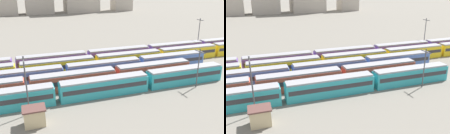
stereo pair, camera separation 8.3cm
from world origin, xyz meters
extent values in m
plane|color=slate|center=(0.00, 10.40, 0.00)|extent=(600.00, 600.00, 0.00)
cube|color=teal|center=(-2.91, 0.00, 1.70)|extent=(18.00, 3.00, 3.40)
cube|color=#2D2D33|center=(-2.91, 0.00, 2.11)|extent=(17.20, 3.06, 0.90)
cube|color=#939399|center=(-2.91, 0.00, 3.57)|extent=(17.60, 2.70, 0.35)
cube|color=teal|center=(15.99, 0.00, 1.70)|extent=(18.00, 3.00, 3.40)
cube|color=#2D2D33|center=(15.99, 0.00, 2.11)|extent=(17.20, 3.06, 0.90)
cube|color=#939399|center=(15.99, 0.00, 3.57)|extent=(17.60, 2.70, 0.35)
cube|color=teal|center=(34.89, 0.00, 1.70)|extent=(18.00, 3.00, 3.40)
cube|color=#2D2D33|center=(34.89, 0.00, 2.11)|extent=(17.20, 3.06, 0.90)
cube|color=#939399|center=(34.89, 0.00, 3.57)|extent=(17.60, 2.70, 0.35)
cube|color=#BC4C38|center=(10.86, 5.20, 1.70)|extent=(18.00, 3.00, 3.40)
cube|color=#2D2D33|center=(10.86, 5.20, 2.11)|extent=(17.20, 3.06, 0.90)
cube|color=#939399|center=(10.86, 5.20, 3.57)|extent=(17.60, 2.70, 0.35)
cube|color=#BC4C38|center=(29.76, 5.20, 1.70)|extent=(18.00, 3.00, 3.40)
cube|color=#2D2D33|center=(29.76, 5.20, 2.11)|extent=(17.20, 3.06, 0.90)
cube|color=#939399|center=(29.76, 5.20, 3.57)|extent=(17.60, 2.70, 0.35)
cube|color=#4C70BC|center=(0.38, 10.40, 1.70)|extent=(18.00, 3.00, 3.40)
cube|color=#2D2D33|center=(0.38, 10.40, 2.11)|extent=(17.20, 3.06, 0.90)
cube|color=#939399|center=(0.38, 10.40, 3.57)|extent=(17.60, 2.70, 0.35)
cube|color=#4C70BC|center=(19.28, 10.40, 1.70)|extent=(18.00, 3.00, 3.40)
cube|color=#2D2D33|center=(19.28, 10.40, 2.11)|extent=(17.20, 3.06, 0.90)
cube|color=#939399|center=(19.28, 10.40, 3.57)|extent=(17.60, 2.70, 0.35)
cube|color=#4C70BC|center=(38.18, 10.40, 1.70)|extent=(18.00, 3.00, 3.40)
cube|color=#2D2D33|center=(38.18, 10.40, 2.11)|extent=(17.20, 3.06, 0.90)
cube|color=#939399|center=(38.18, 10.40, 3.57)|extent=(17.60, 2.70, 0.35)
cube|color=yellow|center=(9.09, 15.60, 1.70)|extent=(18.00, 3.00, 3.40)
cube|color=#2D2D33|center=(9.09, 15.60, 2.11)|extent=(17.20, 3.06, 0.90)
cube|color=#939399|center=(9.09, 15.60, 3.57)|extent=(17.60, 2.70, 0.35)
cube|color=yellow|center=(27.99, 15.60, 1.70)|extent=(18.00, 3.00, 3.40)
cube|color=#2D2D33|center=(27.99, 15.60, 2.11)|extent=(17.20, 3.06, 0.90)
cube|color=#939399|center=(27.99, 15.60, 3.57)|extent=(17.60, 2.70, 0.35)
cube|color=yellow|center=(46.89, 15.60, 1.70)|extent=(18.00, 3.00, 3.40)
cube|color=#2D2D33|center=(46.89, 15.60, 2.11)|extent=(17.20, 3.06, 0.90)
cube|color=#939399|center=(46.89, 15.60, 3.57)|extent=(17.60, 2.70, 0.35)
cube|color=#6B429E|center=(8.30, 20.80, 1.70)|extent=(18.00, 3.00, 3.40)
cube|color=#2D2D33|center=(8.30, 20.80, 2.11)|extent=(17.20, 3.06, 0.90)
cube|color=#939399|center=(8.30, 20.80, 3.57)|extent=(17.60, 2.70, 0.35)
cube|color=#6B429E|center=(27.20, 20.80, 1.70)|extent=(18.00, 3.00, 3.40)
cube|color=#2D2D33|center=(27.20, 20.80, 2.11)|extent=(17.20, 3.06, 0.90)
cube|color=#939399|center=(27.20, 20.80, 3.57)|extent=(17.60, 2.70, 0.35)
cube|color=#6B429E|center=(46.10, 20.80, 1.70)|extent=(18.00, 3.00, 3.40)
cube|color=#2D2D33|center=(46.10, 20.80, 2.11)|extent=(17.20, 3.06, 0.90)
cube|color=#939399|center=(46.10, 20.80, 3.57)|extent=(17.60, 2.70, 0.35)
cube|color=#6B429E|center=(65.00, 20.80, 1.70)|extent=(18.00, 3.00, 3.40)
cube|color=#2D2D33|center=(65.00, 20.80, 2.11)|extent=(17.20, 3.06, 0.90)
cube|color=#939399|center=(65.00, 20.80, 3.57)|extent=(17.60, 2.70, 0.35)
cylinder|color=#4C4C51|center=(1.33, -2.99, 5.23)|extent=(0.24, 0.24, 10.46)
cube|color=#47474C|center=(1.33, -2.99, 9.86)|extent=(0.16, 3.20, 0.16)
cylinder|color=#4C4C51|center=(56.82, 23.85, 5.22)|extent=(0.24, 0.24, 10.45)
cube|color=#47474C|center=(56.82, 23.85, 9.85)|extent=(0.16, 3.20, 0.16)
cylinder|color=#4C4C51|center=(35.99, -2.85, 4.27)|extent=(0.24, 0.24, 8.55)
cube|color=#47474C|center=(35.99, -2.85, 7.95)|extent=(0.16, 3.20, 0.16)
cube|color=#C6B284|center=(2.02, -6.82, 1.40)|extent=(3.20, 2.60, 2.80)
cube|color=brown|center=(2.02, -6.82, 2.92)|extent=(3.60, 3.00, 0.24)
camera|label=1|loc=(1.61, -44.17, 21.80)|focal=40.42mm
camera|label=2|loc=(1.69, -44.20, 21.80)|focal=40.42mm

